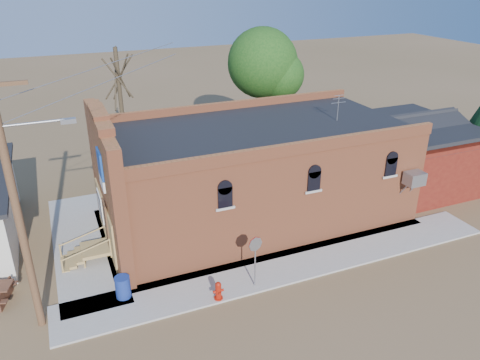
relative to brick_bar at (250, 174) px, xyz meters
name	(u,v)px	position (x,y,z in m)	size (l,w,h in m)	color
ground	(268,287)	(-1.64, -5.49, -2.34)	(120.00, 120.00, 0.00)	brown
sidewalk_south	(291,265)	(-0.14, -4.59, -2.30)	(19.00, 2.20, 0.08)	#9E9991
sidewalk_west	(84,244)	(-7.94, 0.51, -2.30)	(2.60, 10.00, 0.08)	#9E9991
brick_bar	(250,174)	(0.00, 0.00, 0.00)	(16.40, 7.97, 6.30)	#BC5F39
red_shed	(412,147)	(9.86, 0.01, -0.07)	(5.40, 6.40, 4.30)	#55130E
utility_pole	(17,202)	(-9.79, -4.29, 2.43)	(3.12, 0.26, 9.00)	#4A2C1D
tree_bare_near	(118,76)	(-4.64, 7.51, 3.62)	(2.80, 2.80, 7.65)	#423926
tree_leafy	(263,63)	(4.36, 8.01, 3.59)	(4.40, 4.40, 8.15)	#423926
fire_hydrant	(218,291)	(-3.71, -5.50, -1.89)	(0.41, 0.37, 0.75)	#9D1609
stop_sign	(255,249)	(-2.12, -5.28, -0.59)	(0.59, 0.17, 2.18)	gray
trash_barrel	(123,287)	(-6.94, -3.99, -1.83)	(0.56, 0.56, 0.87)	navy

